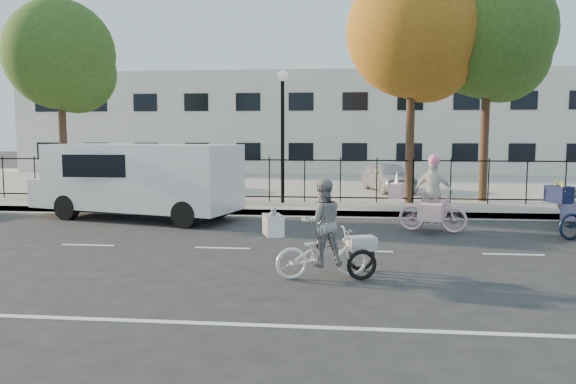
# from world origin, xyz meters

# --- Properties ---
(ground) EXTENTS (120.00, 120.00, 0.00)m
(ground) POSITION_xyz_m (0.00, 0.00, 0.00)
(ground) COLOR #333334
(road_markings) EXTENTS (60.00, 9.52, 0.01)m
(road_markings) POSITION_xyz_m (0.00, 0.00, 0.01)
(road_markings) COLOR silver
(road_markings) RESTS_ON ground
(curb) EXTENTS (60.00, 0.10, 0.15)m
(curb) POSITION_xyz_m (0.00, 5.05, 0.07)
(curb) COLOR #A8A399
(curb) RESTS_ON ground
(sidewalk) EXTENTS (60.00, 2.20, 0.15)m
(sidewalk) POSITION_xyz_m (0.00, 6.10, 0.07)
(sidewalk) COLOR #A8A399
(sidewalk) RESTS_ON ground
(parking_lot) EXTENTS (60.00, 15.60, 0.15)m
(parking_lot) POSITION_xyz_m (0.00, 15.00, 0.07)
(parking_lot) COLOR #A8A399
(parking_lot) RESTS_ON ground
(iron_fence) EXTENTS (58.00, 0.06, 1.50)m
(iron_fence) POSITION_xyz_m (0.00, 7.20, 0.90)
(iron_fence) COLOR black
(iron_fence) RESTS_ON sidewalk
(building) EXTENTS (34.00, 10.00, 6.00)m
(building) POSITION_xyz_m (0.00, 25.00, 3.00)
(building) COLOR silver
(building) RESTS_ON ground
(lamppost) EXTENTS (0.36, 0.36, 4.33)m
(lamppost) POSITION_xyz_m (0.50, 6.80, 3.11)
(lamppost) COLOR black
(lamppost) RESTS_ON sidewalk
(street_sign) EXTENTS (0.85, 0.06, 1.80)m
(street_sign) POSITION_xyz_m (-1.85, 6.80, 1.42)
(street_sign) COLOR black
(street_sign) RESTS_ON sidewalk
(zebra_trike) EXTENTS (1.96, 1.21, 1.68)m
(zebra_trike) POSITION_xyz_m (2.23, -2.20, 0.65)
(zebra_trike) COLOR white
(zebra_trike) RESTS_ON ground
(unicorn_bike) EXTENTS (1.96, 1.41, 1.93)m
(unicorn_bike) POSITION_xyz_m (4.72, 2.51, 0.71)
(unicorn_bike) COLOR #F4BACC
(unicorn_bike) RESTS_ON ground
(white_van) EXTENTS (6.41, 3.38, 2.13)m
(white_van) POSITION_xyz_m (-3.29, 3.80, 1.18)
(white_van) COLOR white
(white_van) RESTS_ON ground
(pedestrian) EXTENTS (0.80, 0.63, 1.93)m
(pedestrian) POSITION_xyz_m (-6.23, 5.66, 1.12)
(pedestrian) COLOR black
(pedestrian) RESTS_ON sidewalk
(lot_car_a) EXTENTS (2.24, 4.45, 1.24)m
(lot_car_a) POSITION_xyz_m (-7.83, 11.25, 0.77)
(lot_car_a) COLOR #A3A5AB
(lot_car_a) RESTS_ON parking_lot
(lot_car_b) EXTENTS (2.86, 4.76, 1.24)m
(lot_car_b) POSITION_xyz_m (-4.96, 10.08, 0.77)
(lot_car_b) COLOR white
(lot_car_b) RESTS_ON parking_lot
(lot_car_d) EXTENTS (2.31, 3.68, 1.17)m
(lot_car_d) POSITION_xyz_m (4.24, 10.98, 0.73)
(lot_car_d) COLOR #B9BBC1
(lot_car_d) RESTS_ON parking_lot
(tree_west) EXTENTS (3.97, 3.97, 7.28)m
(tree_west) POSITION_xyz_m (-7.68, 8.26, 5.09)
(tree_west) COLOR #442D1D
(tree_west) RESTS_ON ground
(tree_mid) EXTENTS (4.30, 4.30, 7.89)m
(tree_mid) POSITION_xyz_m (4.81, 7.36, 5.52)
(tree_mid) COLOR #442D1D
(tree_mid) RESTS_ON ground
(tree_east) EXTENTS (4.33, 4.33, 7.94)m
(tree_east) POSITION_xyz_m (7.36, 8.11, 5.56)
(tree_east) COLOR #442D1D
(tree_east) RESTS_ON ground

